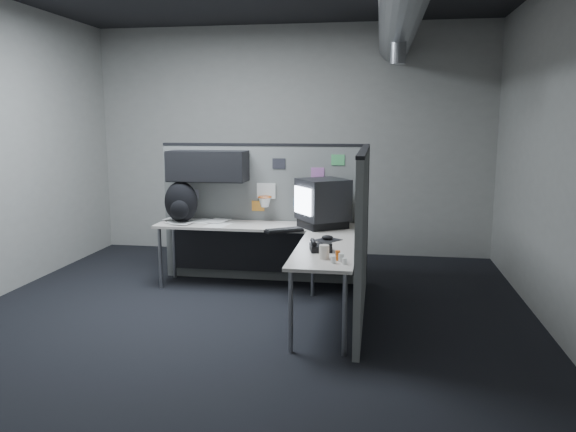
% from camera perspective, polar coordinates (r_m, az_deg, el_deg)
% --- Properties ---
extents(room, '(5.62, 5.62, 3.22)m').
position_cam_1_polar(room, '(5.16, 1.62, 11.94)').
color(room, black).
rests_on(room, ground).
extents(partition_back, '(2.44, 0.42, 1.63)m').
position_cam_1_polar(partition_back, '(6.58, -4.01, 1.84)').
color(partition_back, slate).
rests_on(partition_back, ground).
extents(partition_right, '(0.07, 2.23, 1.63)m').
position_cam_1_polar(partition_right, '(5.44, 7.55, -1.79)').
color(partition_right, slate).
rests_on(partition_right, ground).
extents(desk, '(2.31, 2.11, 0.73)m').
position_cam_1_polar(desk, '(6.05, -1.42, -2.52)').
color(desk, beige).
rests_on(desk, ground).
extents(monitor, '(0.65, 0.65, 0.53)m').
position_cam_1_polar(monitor, '(6.14, 3.54, 1.37)').
color(monitor, black).
rests_on(monitor, desk).
extents(keyboard, '(0.42, 0.35, 0.04)m').
position_cam_1_polar(keyboard, '(5.92, -0.41, -1.46)').
color(keyboard, black).
rests_on(keyboard, desk).
extents(mouse, '(0.30, 0.31, 0.05)m').
position_cam_1_polar(mouse, '(5.52, 4.02, -2.30)').
color(mouse, black).
rests_on(mouse, desk).
extents(phone, '(0.23, 0.24, 0.10)m').
position_cam_1_polar(phone, '(5.08, 3.29, -3.14)').
color(phone, black).
rests_on(phone, desk).
extents(bottles, '(0.13, 0.16, 0.08)m').
position_cam_1_polar(bottles, '(4.69, 5.19, -4.27)').
color(bottles, silver).
rests_on(bottles, desk).
extents(cup, '(0.10, 0.10, 0.12)m').
position_cam_1_polar(cup, '(4.78, 3.69, -3.66)').
color(cup, beige).
rests_on(cup, desk).
extents(papers, '(0.86, 0.63, 0.02)m').
position_cam_1_polar(papers, '(6.58, -9.27, -0.53)').
color(papers, white).
rests_on(papers, desk).
extents(backpack, '(0.42, 0.39, 0.47)m').
position_cam_1_polar(backpack, '(6.54, -10.82, 1.33)').
color(backpack, black).
rests_on(backpack, desk).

